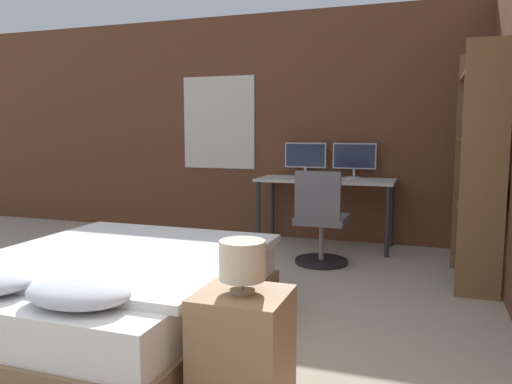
% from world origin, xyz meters
% --- Properties ---
extents(wall_back, '(12.00, 0.08, 2.70)m').
position_xyz_m(wall_back, '(-0.01, 4.40, 1.35)').
color(wall_back, brown).
rests_on(wall_back, ground_plane).
extents(bed, '(1.66, 1.98, 0.60)m').
position_xyz_m(bed, '(-0.38, 1.18, 0.26)').
color(bed, '#846647').
rests_on(bed, ground_plane).
extents(nightstand, '(0.43, 0.40, 0.56)m').
position_xyz_m(nightstand, '(0.71, 0.65, 0.28)').
color(nightstand, '#997551').
rests_on(nightstand, ground_plane).
extents(bedside_lamp, '(0.22, 0.22, 0.25)m').
position_xyz_m(bedside_lamp, '(0.71, 0.65, 0.71)').
color(bedside_lamp, gray).
rests_on(bedside_lamp, nightstand).
extents(desk, '(1.51, 0.62, 0.77)m').
position_xyz_m(desk, '(0.43, 4.02, 0.68)').
color(desk, beige).
rests_on(desk, ground_plane).
extents(monitor_left, '(0.49, 0.16, 0.39)m').
position_xyz_m(monitor_left, '(0.14, 4.23, 1.00)').
color(monitor_left, '#B7B7BC').
rests_on(monitor_left, desk).
extents(monitor_right, '(0.49, 0.16, 0.39)m').
position_xyz_m(monitor_right, '(0.71, 4.23, 1.00)').
color(monitor_right, '#B7B7BC').
rests_on(monitor_right, desk).
extents(keyboard, '(0.39, 0.13, 0.02)m').
position_xyz_m(keyboard, '(0.43, 3.81, 0.78)').
color(keyboard, '#B7B7BC').
rests_on(keyboard, desk).
extents(computer_mouse, '(0.07, 0.05, 0.04)m').
position_xyz_m(computer_mouse, '(0.71, 3.81, 0.79)').
color(computer_mouse, '#B7B7BC').
rests_on(computer_mouse, desk).
extents(office_chair, '(0.52, 0.52, 0.93)m').
position_xyz_m(office_chair, '(0.54, 3.24, 0.38)').
color(office_chair, black).
rests_on(office_chair, ground_plane).
extents(bookshelf, '(0.34, 0.90, 2.00)m').
position_xyz_m(bookshelf, '(1.91, 3.01, 1.07)').
color(bookshelf, brown).
rests_on(bookshelf, ground_plane).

